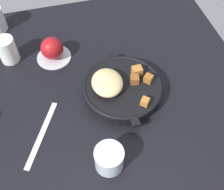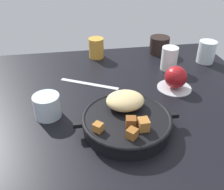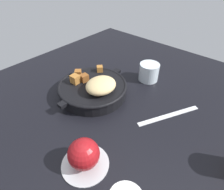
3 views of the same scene
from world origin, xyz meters
The scene contains 6 objects.
ground_plane centered at (0.00, 0.00, -1.20)cm, with size 108.56×101.12×2.40cm, color black.
cast_iron_skillet centered at (3.59, -6.93, 3.11)cm, with size 29.19×24.85×8.73cm.
saucer_plate centered at (24.82, 11.65, 0.30)cm, with size 12.03×12.03×0.60cm, color #B7BABF.
red_apple centered at (24.82, 11.65, 4.48)cm, with size 7.77×7.77×7.77cm, color maroon.
butter_knife centered at (-4.71, 19.19, 0.18)cm, with size 22.32×1.60×0.36cm, color silver.
water_glass_short centered at (-18.30, 2.43, 3.51)cm, with size 7.85×7.85×7.02cm, color silver.
Camera 3 is at (39.94, 33.87, 43.10)cm, focal length 30.05 mm.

